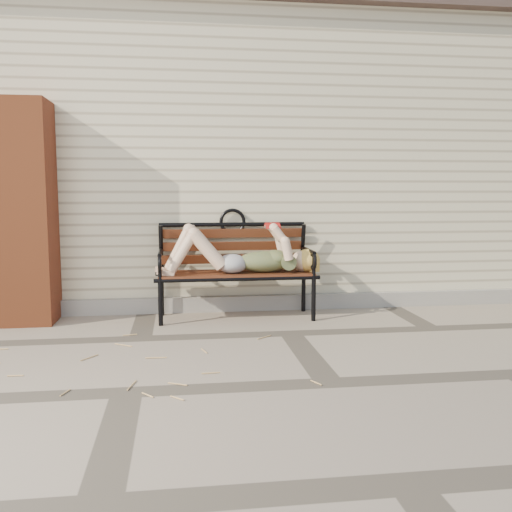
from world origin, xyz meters
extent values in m
plane|color=gray|center=(0.00, 0.00, 0.00)|extent=(80.00, 80.00, 0.00)
cube|color=beige|center=(0.00, 3.00, 1.50)|extent=(8.00, 4.00, 3.00)
cube|color=#4A3A34|center=(0.00, 3.00, 3.15)|extent=(8.30, 4.30, 0.30)
cube|color=gray|center=(0.00, 0.97, 0.07)|extent=(8.00, 0.10, 0.15)
cube|color=brown|center=(-2.30, 0.75, 1.00)|extent=(0.50, 0.50, 2.00)
cylinder|color=black|center=(-1.09, 0.43, 0.21)|extent=(0.04, 0.04, 0.42)
cylinder|color=black|center=(-1.09, 0.85, 0.21)|extent=(0.04, 0.04, 0.42)
cylinder|color=black|center=(0.30, 0.43, 0.21)|extent=(0.04, 0.04, 0.42)
cylinder|color=black|center=(0.30, 0.85, 0.21)|extent=(0.04, 0.04, 0.42)
cube|color=#502514|center=(-0.40, 0.64, 0.42)|extent=(1.43, 0.46, 0.03)
cylinder|color=black|center=(-0.40, 0.43, 0.41)|extent=(1.51, 0.04, 0.04)
cylinder|color=black|center=(-0.40, 0.85, 0.41)|extent=(1.51, 0.04, 0.04)
torus|color=black|center=(-0.40, 0.96, 0.89)|extent=(0.26, 0.03, 0.26)
ellipsoid|color=#093540|center=(-0.13, 0.61, 0.54)|extent=(0.51, 0.29, 0.20)
ellipsoid|color=#093540|center=(-0.02, 0.61, 0.57)|extent=(0.25, 0.28, 0.15)
ellipsoid|color=#A2A2A6|center=(-0.44, 0.61, 0.52)|extent=(0.28, 0.32, 0.18)
sphere|color=beige|center=(0.23, 0.61, 0.54)|extent=(0.21, 0.21, 0.21)
ellipsoid|color=#E7BE56|center=(0.28, 0.61, 0.54)|extent=(0.24, 0.24, 0.22)
cube|color=#9D1512|center=(-0.06, 0.61, 0.90)|extent=(0.13, 0.02, 0.02)
cube|color=silver|center=(-0.06, 0.57, 0.87)|extent=(0.13, 0.08, 0.05)
cube|color=silver|center=(-0.06, 0.65, 0.87)|extent=(0.13, 0.08, 0.05)
cube|color=#9D1512|center=(-0.06, 0.57, 0.87)|extent=(0.14, 0.09, 0.05)
cube|color=#9D1512|center=(-0.06, 0.66, 0.87)|extent=(0.14, 0.09, 0.05)
cylinder|color=tan|center=(-0.56, -0.03, 0.01)|extent=(0.14, 0.02, 0.01)
cylinder|color=tan|center=(-0.55, 0.03, 0.01)|extent=(0.04, 0.09, 0.01)
cylinder|color=tan|center=(-0.74, -1.16, 0.01)|extent=(0.04, 0.10, 0.01)
cylinder|color=tan|center=(-0.48, -1.34, 0.01)|extent=(0.12, 0.10, 0.01)
cylinder|color=tan|center=(-0.04, -0.68, 0.01)|extent=(0.04, 0.10, 0.01)
cylinder|color=tan|center=(-0.38, -0.54, 0.01)|extent=(0.15, 0.05, 0.01)
cylinder|color=tan|center=(-1.74, -0.11, 0.01)|extent=(0.15, 0.05, 0.01)
cylinder|color=tan|center=(-0.73, -0.97, 0.01)|extent=(0.11, 0.10, 0.01)
cylinder|color=tan|center=(-2.06, 0.07, 0.01)|extent=(0.03, 0.15, 0.01)
cylinder|color=tan|center=(-0.65, -0.21, 0.01)|extent=(0.10, 0.10, 0.01)
cylinder|color=tan|center=(-2.15, 0.03, 0.01)|extent=(0.02, 0.16, 0.01)
camera|label=1|loc=(-0.93, -4.62, 1.21)|focal=40.00mm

